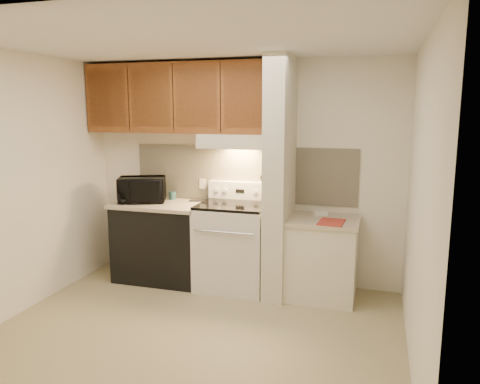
% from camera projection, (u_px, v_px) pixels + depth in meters
% --- Properties ---
extents(floor, '(3.60, 3.60, 0.00)m').
position_uv_depth(floor, '(195.00, 333.00, 4.16)').
color(floor, tan).
rests_on(floor, ground).
extents(ceiling, '(3.60, 3.60, 0.00)m').
position_uv_depth(ceiling, '(190.00, 41.00, 3.72)').
color(ceiling, white).
rests_on(ceiling, wall_back).
extents(wall_back, '(3.60, 2.50, 0.02)m').
position_uv_depth(wall_back, '(242.00, 172.00, 5.35)').
color(wall_back, white).
rests_on(wall_back, floor).
extents(wall_left, '(0.02, 3.00, 2.50)m').
position_uv_depth(wall_left, '(17.00, 185.00, 4.45)').
color(wall_left, white).
rests_on(wall_left, floor).
extents(wall_right, '(0.02, 3.00, 2.50)m').
position_uv_depth(wall_right, '(420.00, 208.00, 3.43)').
color(wall_right, white).
rests_on(wall_right, floor).
extents(backsplash, '(2.60, 0.02, 0.63)m').
position_uv_depth(backsplash, '(242.00, 174.00, 5.35)').
color(backsplash, beige).
rests_on(backsplash, wall_back).
extents(range_body, '(0.76, 0.65, 0.92)m').
position_uv_depth(range_body, '(234.00, 247.00, 5.17)').
color(range_body, silver).
rests_on(range_body, floor).
extents(oven_window, '(0.50, 0.01, 0.30)m').
position_uv_depth(oven_window, '(224.00, 252.00, 4.86)').
color(oven_window, black).
rests_on(oven_window, range_body).
extents(oven_handle, '(0.65, 0.02, 0.02)m').
position_uv_depth(oven_handle, '(223.00, 232.00, 4.79)').
color(oven_handle, silver).
rests_on(oven_handle, range_body).
extents(cooktop, '(0.74, 0.64, 0.03)m').
position_uv_depth(cooktop, '(234.00, 205.00, 5.08)').
color(cooktop, black).
rests_on(cooktop, range_body).
extents(range_backguard, '(0.76, 0.08, 0.20)m').
position_uv_depth(range_backguard, '(241.00, 190.00, 5.33)').
color(range_backguard, silver).
rests_on(range_backguard, range_body).
extents(range_display, '(0.10, 0.01, 0.04)m').
position_uv_depth(range_display, '(240.00, 191.00, 5.29)').
color(range_display, black).
rests_on(range_display, range_backguard).
extents(range_knob_left_outer, '(0.05, 0.02, 0.05)m').
position_uv_depth(range_knob_left_outer, '(217.00, 190.00, 5.37)').
color(range_knob_left_outer, silver).
rests_on(range_knob_left_outer, range_backguard).
extents(range_knob_left_inner, '(0.05, 0.02, 0.05)m').
position_uv_depth(range_knob_left_inner, '(225.00, 190.00, 5.34)').
color(range_knob_left_inner, silver).
rests_on(range_knob_left_inner, range_backguard).
extents(range_knob_right_inner, '(0.05, 0.02, 0.05)m').
position_uv_depth(range_knob_right_inner, '(255.00, 192.00, 5.24)').
color(range_knob_right_inner, silver).
rests_on(range_knob_right_inner, range_backguard).
extents(range_knob_right_outer, '(0.05, 0.02, 0.05)m').
position_uv_depth(range_knob_right_outer, '(264.00, 192.00, 5.21)').
color(range_knob_right_outer, silver).
rests_on(range_knob_right_outer, range_backguard).
extents(dishwasher_front, '(1.00, 0.63, 0.87)m').
position_uv_depth(dishwasher_front, '(162.00, 243.00, 5.43)').
color(dishwasher_front, black).
rests_on(dishwasher_front, floor).
extents(left_countertop, '(1.04, 0.67, 0.04)m').
position_uv_depth(left_countertop, '(161.00, 204.00, 5.35)').
color(left_countertop, '#C4B599').
rests_on(left_countertop, dishwasher_front).
extents(spoon_rest, '(0.24, 0.12, 0.02)m').
position_uv_depth(spoon_rest, '(200.00, 201.00, 5.42)').
color(spoon_rest, black).
rests_on(spoon_rest, left_countertop).
extents(teal_jar, '(0.10, 0.10, 0.09)m').
position_uv_depth(teal_jar, '(173.00, 196.00, 5.53)').
color(teal_jar, '#2C5C5F').
rests_on(teal_jar, left_countertop).
extents(outlet, '(0.08, 0.01, 0.12)m').
position_uv_depth(outlet, '(203.00, 184.00, 5.49)').
color(outlet, beige).
rests_on(outlet, backsplash).
extents(microwave, '(0.61, 0.52, 0.29)m').
position_uv_depth(microwave, '(142.00, 190.00, 5.36)').
color(microwave, black).
rests_on(microwave, left_countertop).
extents(partition_pillar, '(0.22, 0.70, 2.50)m').
position_uv_depth(partition_pillar, '(280.00, 179.00, 4.88)').
color(partition_pillar, beige).
rests_on(partition_pillar, floor).
extents(pillar_trim, '(0.01, 0.70, 0.04)m').
position_uv_depth(pillar_trim, '(269.00, 173.00, 4.90)').
color(pillar_trim, brown).
rests_on(pillar_trim, partition_pillar).
extents(knife_strip, '(0.02, 0.42, 0.04)m').
position_uv_depth(knife_strip, '(267.00, 172.00, 4.86)').
color(knife_strip, black).
rests_on(knife_strip, partition_pillar).
extents(knife_blade_a, '(0.01, 0.03, 0.16)m').
position_uv_depth(knife_blade_a, '(263.00, 184.00, 4.74)').
color(knife_blade_a, silver).
rests_on(knife_blade_a, knife_strip).
extents(knife_handle_a, '(0.02, 0.02, 0.10)m').
position_uv_depth(knife_handle_a, '(263.00, 169.00, 4.70)').
color(knife_handle_a, black).
rests_on(knife_handle_a, knife_strip).
extents(knife_blade_b, '(0.01, 0.04, 0.18)m').
position_uv_depth(knife_blade_b, '(264.00, 184.00, 4.80)').
color(knife_blade_b, silver).
rests_on(knife_blade_b, knife_strip).
extents(knife_handle_b, '(0.02, 0.02, 0.10)m').
position_uv_depth(knife_handle_b, '(265.00, 168.00, 4.78)').
color(knife_handle_b, black).
rests_on(knife_handle_b, knife_strip).
extents(knife_blade_c, '(0.01, 0.04, 0.20)m').
position_uv_depth(knife_blade_c, '(266.00, 183.00, 4.88)').
color(knife_blade_c, silver).
rests_on(knife_blade_c, knife_strip).
extents(knife_handle_c, '(0.02, 0.02, 0.10)m').
position_uv_depth(knife_handle_c, '(267.00, 167.00, 4.86)').
color(knife_handle_c, black).
rests_on(knife_handle_c, knife_strip).
extents(knife_blade_d, '(0.01, 0.04, 0.16)m').
position_uv_depth(knife_blade_d, '(268.00, 180.00, 4.95)').
color(knife_blade_d, silver).
rests_on(knife_blade_d, knife_strip).
extents(knife_handle_d, '(0.02, 0.02, 0.10)m').
position_uv_depth(knife_handle_d, '(268.00, 166.00, 4.94)').
color(knife_handle_d, black).
rests_on(knife_handle_d, knife_strip).
extents(knife_blade_e, '(0.01, 0.04, 0.18)m').
position_uv_depth(knife_blade_e, '(270.00, 180.00, 5.03)').
color(knife_blade_e, silver).
rests_on(knife_blade_e, knife_strip).
extents(knife_handle_e, '(0.02, 0.02, 0.10)m').
position_uv_depth(knife_handle_e, '(270.00, 165.00, 5.01)').
color(knife_handle_e, black).
rests_on(knife_handle_e, knife_strip).
extents(oven_mitt, '(0.03, 0.09, 0.22)m').
position_uv_depth(oven_mitt, '(271.00, 180.00, 5.09)').
color(oven_mitt, gray).
rests_on(oven_mitt, partition_pillar).
extents(right_cab_base, '(0.70, 0.60, 0.81)m').
position_uv_depth(right_cab_base, '(322.00, 260.00, 4.90)').
color(right_cab_base, beige).
rests_on(right_cab_base, floor).
extents(right_countertop, '(0.74, 0.64, 0.04)m').
position_uv_depth(right_countertop, '(323.00, 221.00, 4.82)').
color(right_countertop, '#C4B599').
rests_on(right_countertop, right_cab_base).
extents(red_folder, '(0.26, 0.35, 0.01)m').
position_uv_depth(red_folder, '(331.00, 222.00, 4.65)').
color(red_folder, '#B6352A').
rests_on(red_folder, right_countertop).
extents(white_box, '(0.17, 0.14, 0.04)m').
position_uv_depth(white_box, '(320.00, 213.00, 5.00)').
color(white_box, white).
rests_on(white_box, right_countertop).
extents(range_hood, '(0.78, 0.44, 0.15)m').
position_uv_depth(range_hood, '(237.00, 141.00, 5.08)').
color(range_hood, beige).
rests_on(range_hood, upper_cabinets).
extents(hood_lip, '(0.78, 0.04, 0.06)m').
position_uv_depth(hood_lip, '(231.00, 146.00, 4.89)').
color(hood_lip, beige).
rests_on(hood_lip, range_hood).
extents(upper_cabinets, '(2.18, 0.33, 0.77)m').
position_uv_depth(upper_cabinets, '(179.00, 98.00, 5.24)').
color(upper_cabinets, brown).
rests_on(upper_cabinets, wall_back).
extents(cab_door_a, '(0.46, 0.01, 0.63)m').
position_uv_depth(cab_door_a, '(107.00, 98.00, 5.32)').
color(cab_door_a, brown).
rests_on(cab_door_a, upper_cabinets).
extents(cab_gap_a, '(0.01, 0.01, 0.73)m').
position_uv_depth(cab_gap_a, '(129.00, 98.00, 5.24)').
color(cab_gap_a, black).
rests_on(cab_gap_a, upper_cabinets).
extents(cab_door_b, '(0.46, 0.01, 0.63)m').
position_uv_depth(cab_door_b, '(151.00, 98.00, 5.16)').
color(cab_door_b, brown).
rests_on(cab_door_b, upper_cabinets).
extents(cab_gap_b, '(0.01, 0.01, 0.73)m').
position_uv_depth(cab_gap_b, '(173.00, 98.00, 5.09)').
color(cab_gap_b, black).
rests_on(cab_gap_b, upper_cabinets).
extents(cab_door_c, '(0.46, 0.01, 0.63)m').
position_uv_depth(cab_door_c, '(196.00, 98.00, 5.01)').
color(cab_door_c, brown).
rests_on(cab_door_c, upper_cabinets).
extents(cab_gap_c, '(0.01, 0.01, 0.73)m').
position_uv_depth(cab_gap_c, '(220.00, 98.00, 4.93)').
color(cab_gap_c, black).
rests_on(cab_gap_c, upper_cabinets).
extents(cab_door_d, '(0.46, 0.01, 0.63)m').
position_uv_depth(cab_door_d, '(245.00, 97.00, 4.86)').
color(cab_door_d, brown).
rests_on(cab_door_d, upper_cabinets).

